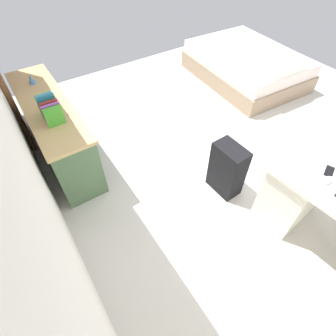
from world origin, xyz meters
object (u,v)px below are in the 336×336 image
Objects in this scene: credenza at (56,130)px; suitcase_black at (227,169)px; computer_mouse at (329,180)px; bed at (246,65)px; cell_phone_by_mouse at (329,171)px; figurine_small at (31,79)px.

credenza is 2.06m from suitcase_black.
computer_mouse is (-2.36, -1.62, 0.37)m from credenza.
computer_mouse is (-0.81, -0.28, 0.45)m from suitcase_black.
suitcase_black is at bearing 13.08° from computer_mouse.
bed is at bearing -88.11° from credenza.
computer_mouse is (-2.47, 1.67, 0.52)m from bed.
bed is 2.92m from cell_phone_by_mouse.
cell_phone_by_mouse is at bearing -155.66° from suitcase_black.
credenza and computer_mouse have the same top height.
computer_mouse is 0.12m from cell_phone_by_mouse.
suitcase_black is at bearing 3.77° from cell_phone_by_mouse.
credenza is 16.36× the size of figurine_small.
figurine_small is at bearing 31.30° from suitcase_black.
suitcase_black reaches higher than bed.
figurine_small is at bearing 83.81° from bed.
credenza reaches higher than cell_phone_by_mouse.
bed is 3.18× the size of suitcase_black.
credenza is 2.90m from cell_phone_by_mouse.
suitcase_black is 2.48m from figurine_small.
credenza is 3.29m from bed.
cell_phone_by_mouse reaches higher than suitcase_black.
bed is at bearing -51.82° from suitcase_black.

